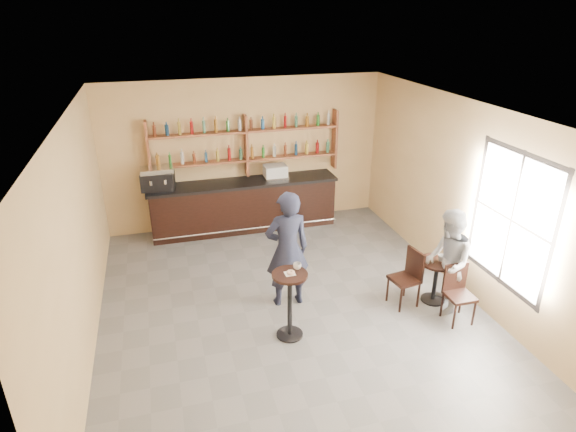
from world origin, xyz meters
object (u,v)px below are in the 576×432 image
object	(u,v)px
cafe_table	(435,281)
chair_west	(404,279)
pastry_case	(275,172)
man_main	(287,250)
chair_south	(460,295)
bar_counter	(244,205)
patron_second	(447,262)
pedestal_table	(290,305)
espresso_machine	(158,179)

from	to	relation	value
cafe_table	chair_west	xyz separation A→B (m)	(-0.55, 0.05, 0.11)
pastry_case	man_main	size ratio (longest dim) A/B	0.25
cafe_table	chair_west	size ratio (longest dim) A/B	0.78
man_main	chair_south	world-z (taller)	man_main
man_main	pastry_case	bearing A→B (deg)	-100.58
bar_counter	patron_second	distance (m)	4.64
pastry_case	chair_west	bearing A→B (deg)	-76.76
bar_counter	pastry_case	bearing A→B (deg)	0.00
pedestal_table	man_main	bearing A→B (deg)	76.78
patron_second	pastry_case	bearing A→B (deg)	-130.89
cafe_table	patron_second	xyz separation A→B (m)	(0.00, -0.24, 0.49)
pastry_case	patron_second	bearing A→B (deg)	-71.04
man_main	pedestal_table	bearing A→B (deg)	76.99
bar_counter	chair_west	world-z (taller)	bar_counter
pastry_case	man_main	xyz separation A→B (m)	(-0.58, -3.04, -0.26)
pedestal_table	pastry_case	bearing A→B (deg)	78.67
espresso_machine	patron_second	world-z (taller)	patron_second
pastry_case	chair_west	xyz separation A→B (m)	(1.24, -3.61, -0.76)
pastry_case	cafe_table	distance (m)	4.16
pastry_case	pedestal_table	world-z (taller)	pastry_case
man_main	chair_south	distance (m)	2.75
espresso_machine	man_main	world-z (taller)	man_main
espresso_machine	pastry_case	bearing A→B (deg)	8.14
pedestal_table	chair_west	world-z (taller)	pedestal_table
man_main	patron_second	size ratio (longest dim) A/B	1.14
pedestal_table	chair_south	world-z (taller)	pedestal_table
pedestal_table	chair_west	bearing A→B (deg)	8.29
man_main	bar_counter	bearing A→B (deg)	-87.30
pedestal_table	chair_south	size ratio (longest dim) A/B	1.15
pastry_case	patron_second	size ratio (longest dim) A/B	0.29
cafe_table	chair_west	distance (m)	0.56
bar_counter	cafe_table	size ratio (longest dim) A/B	5.40
bar_counter	chair_south	size ratio (longest dim) A/B	4.37
patron_second	pedestal_table	bearing A→B (deg)	-65.41
espresso_machine	patron_second	distance (m)	5.78
espresso_machine	pedestal_table	bearing A→B (deg)	-58.68
bar_counter	chair_south	world-z (taller)	bar_counter
bar_counter	pastry_case	world-z (taller)	pastry_case
espresso_machine	chair_south	bearing A→B (deg)	-36.66
chair_west	man_main	bearing A→B (deg)	-116.63
bar_counter	pastry_case	size ratio (longest dim) A/B	8.19
cafe_table	chair_south	world-z (taller)	chair_south
cafe_table	chair_south	size ratio (longest dim) A/B	0.81
chair_south	pedestal_table	bearing A→B (deg)	172.28
bar_counter	pedestal_table	bearing A→B (deg)	-91.03
espresso_machine	pedestal_table	size ratio (longest dim) A/B	0.61
bar_counter	pedestal_table	xyz separation A→B (m)	(-0.07, -3.90, -0.01)
cafe_table	chair_west	bearing A→B (deg)	174.81
chair_south	patron_second	size ratio (longest dim) A/B	0.54
man_main	chair_south	bearing A→B (deg)	153.44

